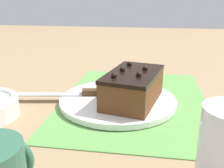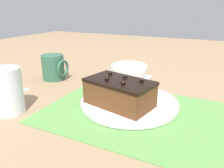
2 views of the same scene
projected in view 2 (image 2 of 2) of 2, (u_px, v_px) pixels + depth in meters
ground_plane at (134, 113)px, 0.57m from camera, size 3.00×3.00×0.00m
placemat_woven at (134, 112)px, 0.57m from camera, size 0.46×0.34×0.00m
cake_plate at (129, 102)px, 0.61m from camera, size 0.27×0.27×0.01m
chocolate_cake at (120, 92)px, 0.57m from camera, size 0.19×0.14×0.08m
serving_knife at (142, 89)px, 0.68m from camera, size 0.06×0.24×0.01m
drinking_glass at (7, 91)px, 0.55m from camera, size 0.08×0.08×0.12m
small_bowl at (129, 69)px, 0.88m from camera, size 0.15×0.15×0.04m
coffee_mug at (54, 67)px, 0.82m from camera, size 0.09×0.08×0.09m
dessert_fork at (10, 91)px, 0.71m from camera, size 0.12×0.12×0.01m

